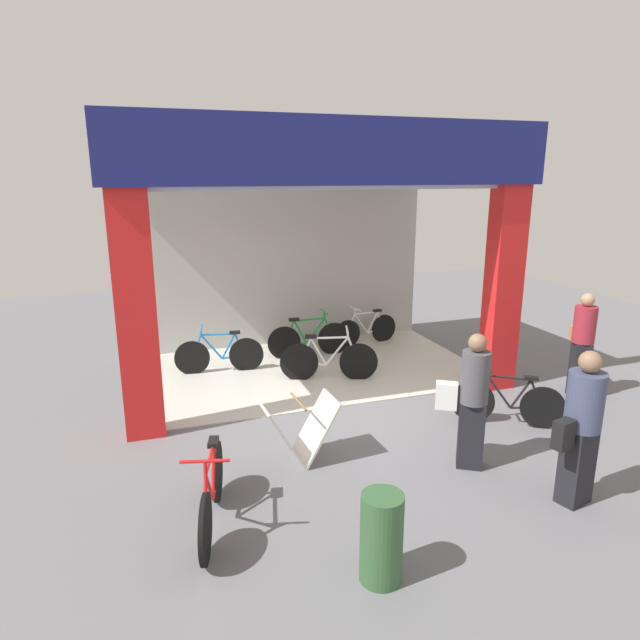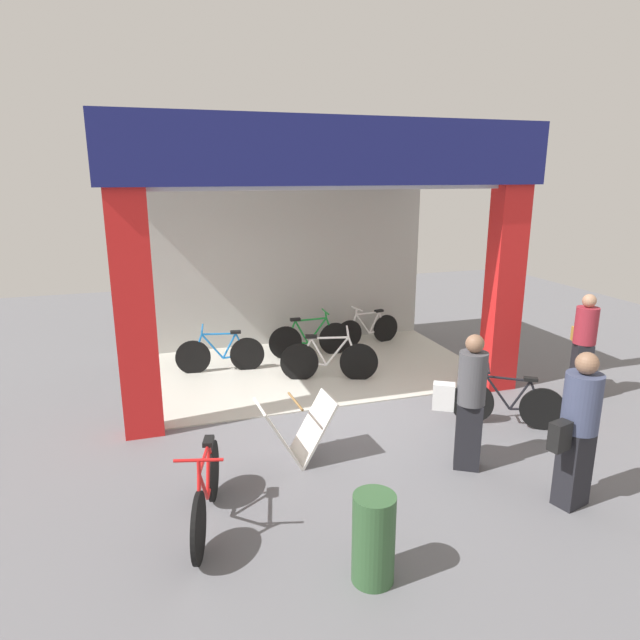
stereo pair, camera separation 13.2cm
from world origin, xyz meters
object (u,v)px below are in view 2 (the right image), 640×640
Objects in this scene: bicycle_inside_3 at (329,360)px; pedestrian_0 at (578,428)px; bicycle_parked_0 at (507,403)px; pedestrian_2 at (468,400)px; sandwich_board_sign at (296,431)px; trash_bin at (374,538)px; bicycle_inside_2 at (368,330)px; pedestrian_1 at (583,345)px; bicycle_inside_1 at (221,354)px; bicycle_inside_0 at (310,339)px; bicycle_parked_1 at (206,493)px.

pedestrian_0 reaches higher than bicycle_inside_3.
bicycle_parked_0 is at bearing -53.35° from bicycle_inside_3.
bicycle_parked_0 is 1.51m from pedestrian_2.
trash_bin is (0.09, -2.21, 0.01)m from sandwich_board_sign.
pedestrian_0 is 1.03× the size of pedestrian_2.
bicycle_inside_2 is 1.10× the size of bicycle_parked_0.
trash_bin is (-2.45, -0.42, -0.48)m from pedestrian_0.
pedestrian_0 reaches higher than trash_bin.
pedestrian_1 is (1.69, 0.51, 0.53)m from bicycle_parked_0.
bicycle_inside_2 is at bearing 12.87° from bicycle_inside_1.
bicycle_inside_0 is at bearing 87.14° from bicycle_inside_3.
sandwich_board_sign is 0.56× the size of pedestrian_1.
bicycle_inside_2 is at bearing 88.78° from pedestrian_0.
bicycle_inside_1 is 3.18m from bicycle_inside_2.
trash_bin reaches higher than sandwich_board_sign.
bicycle_inside_1 is 0.96× the size of bicycle_parked_1.
bicycle_inside_1 is 4.83m from pedestrian_2.
bicycle_parked_1 is at bearing -166.30° from bicycle_parked_0.
bicycle_inside_2 is 4.99m from pedestrian_2.
pedestrian_0 is (1.28, -4.26, 0.53)m from bicycle_inside_3.
bicycle_inside_1 is at bearing 80.44° from bicycle_parked_1.
pedestrian_0 is at bearing -35.30° from sandwich_board_sign.
bicycle_parked_0 is at bearing -44.07° from bicycle_inside_1.
bicycle_inside_2 is at bearing 49.91° from bicycle_inside_3.
pedestrian_2 is at bearing -82.80° from bicycle_inside_0.
bicycle_parked_0 is at bearing -65.09° from bicycle_inside_0.
bicycle_parked_0 reaches higher than trash_bin.
pedestrian_1 is at bearing -43.30° from bicycle_inside_0.
bicycle_parked_1 is (-0.75, -4.42, 0.02)m from bicycle_inside_1.
pedestrian_1 is 1.01× the size of pedestrian_2.
trash_bin is at bearing -103.98° from bicycle_inside_3.
pedestrian_2 is at bearing -78.79° from bicycle_inside_3.
pedestrian_2 is (0.57, -4.55, 0.50)m from bicycle_inside_0.
sandwich_board_sign is at bearing 158.03° from pedestrian_2.
pedestrian_0 reaches higher than pedestrian_1.
bicycle_parked_1 is 1.55m from sandwich_board_sign.
bicycle_inside_2 is 0.91× the size of bicycle_parked_1.
pedestrian_1 is (2.09, -3.58, 0.54)m from bicycle_inside_2.
bicycle_inside_3 is 0.96× the size of pedestrian_2.
pedestrian_0 is at bearing -77.71° from bicycle_inside_0.
bicycle_inside_2 is 0.88× the size of pedestrian_2.
bicycle_inside_1 reaches higher than trash_bin.
bicycle_parked_0 is 3.73m from trash_bin.
bicycle_inside_2 is 0.87× the size of pedestrian_1.
bicycle_inside_0 is 1.22× the size of bicycle_parked_0.
sandwich_board_sign is 4.80m from pedestrian_1.
trash_bin is at bearing -141.26° from pedestrian_2.
bicycle_inside_2 is 5.96m from pedestrian_0.
bicycle_inside_0 is at bearing 11.42° from bicycle_inside_1.
pedestrian_0 is at bearing -133.31° from pedestrian_1.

